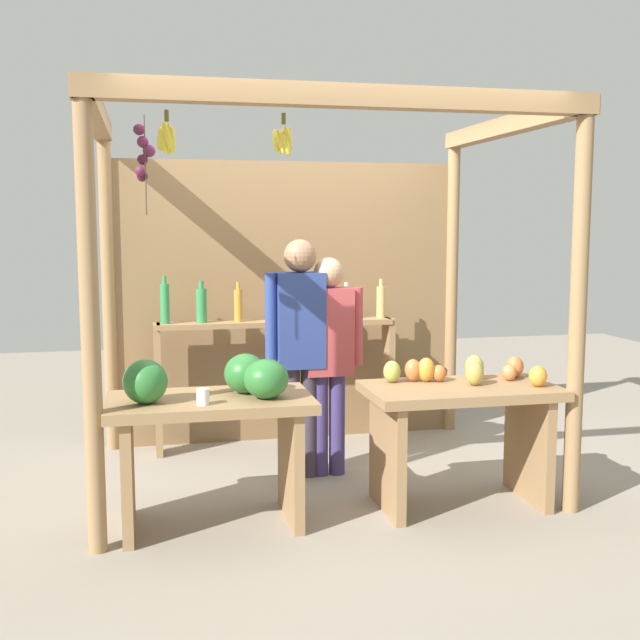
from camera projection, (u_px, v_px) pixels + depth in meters
name	position (u px, v px, depth m)	size (l,w,h in m)	color
ground_plane	(314.00, 476.00, 5.44)	(12.00, 12.00, 0.00)	gray
market_stall	(300.00, 265.00, 5.70)	(2.90, 2.09, 2.47)	#99754C
fruit_counter_left	(213.00, 417.00, 4.47)	(1.17, 0.64, 1.00)	#99754C
fruit_counter_right	(460.00, 415.00, 4.83)	(1.17, 0.64, 0.91)	#99754C
bottle_shelf_unit	(276.00, 346.00, 6.03)	(1.85, 0.22, 1.36)	#99754C
vendor_man	(300.00, 336.00, 5.31)	(0.48, 0.22, 1.64)	#3B3341
vendor_woman	(329.00, 347.00, 5.36)	(0.48, 0.20, 1.51)	#403571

